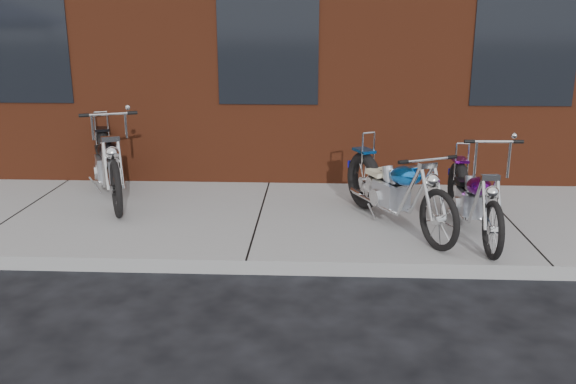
{
  "coord_description": "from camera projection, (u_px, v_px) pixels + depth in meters",
  "views": [
    {
      "loc": [
        0.68,
        -5.6,
        2.46
      ],
      "look_at": [
        0.38,
        0.8,
        0.64
      ],
      "focal_mm": 38.0,
      "sensor_mm": 36.0,
      "label": 1
    }
  ],
  "objects": [
    {
      "name": "chopper_purple",
      "position": [
        473.0,
        200.0,
        6.75
      ],
      "size": [
        0.51,
        2.07,
        1.16
      ],
      "rotation": [
        0.0,
        0.0,
        -1.55
      ],
      "color": "black",
      "rests_on": "sidewalk"
    },
    {
      "name": "chopper_third",
      "position": [
        109.0,
        166.0,
        8.08
      ],
      "size": [
        1.08,
        2.27,
        1.24
      ],
      "rotation": [
        0.0,
        0.0,
        -1.16
      ],
      "color": "black",
      "rests_on": "sidewalk"
    },
    {
      "name": "ground",
      "position": [
        246.0,
        275.0,
        6.08
      ],
      "size": [
        120.0,
        120.0,
        0.0
      ],
      "primitive_type": "plane",
      "color": "black",
      "rests_on": "ground"
    },
    {
      "name": "chopper_blue",
      "position": [
        395.0,
        191.0,
        6.98
      ],
      "size": [
        1.05,
        2.09,
        0.98
      ],
      "rotation": [
        0.0,
        0.0,
        -1.13
      ],
      "color": "black",
      "rests_on": "sidewalk"
    },
    {
      "name": "sidewalk",
      "position": [
        260.0,
        220.0,
        7.51
      ],
      "size": [
        22.0,
        3.0,
        0.15
      ],
      "primitive_type": "cube",
      "color": "gray",
      "rests_on": "ground"
    }
  ]
}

